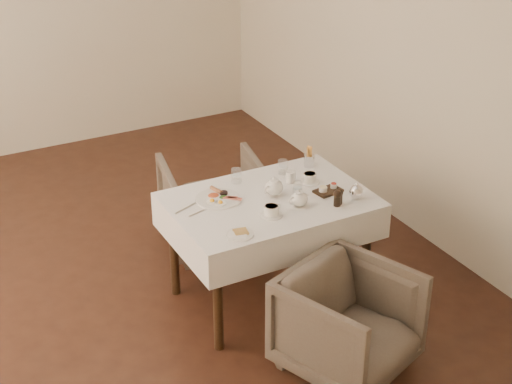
{
  "coord_description": "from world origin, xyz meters",
  "views": [
    {
      "loc": [
        -1.37,
        -4.59,
        3.09
      ],
      "look_at": [
        0.71,
        -0.71,
        0.82
      ],
      "focal_mm": 55.0,
      "sensor_mm": 36.0,
      "label": 1
    }
  ],
  "objects_px": {
    "armchair_near": "(348,323)",
    "armchair_far": "(214,204)",
    "breakfast_plate": "(218,198)",
    "teapot_centre": "(274,186)",
    "table": "(269,215)"
  },
  "relations": [
    {
      "from": "armchair_far",
      "to": "breakfast_plate",
      "type": "relative_size",
      "value": 2.54
    },
    {
      "from": "armchair_near",
      "to": "teapot_centre",
      "type": "relative_size",
      "value": 4.26
    },
    {
      "from": "table",
      "to": "armchair_near",
      "type": "height_order",
      "value": "table"
    },
    {
      "from": "table",
      "to": "breakfast_plate",
      "type": "distance_m",
      "value": 0.35
    },
    {
      "from": "armchair_near",
      "to": "armchair_far",
      "type": "distance_m",
      "value": 1.68
    },
    {
      "from": "armchair_far",
      "to": "breakfast_plate",
      "type": "xyz_separation_m",
      "value": [
        -0.28,
        -0.68,
        0.43
      ]
    },
    {
      "from": "table",
      "to": "armchair_far",
      "type": "xyz_separation_m",
      "value": [
        -0.01,
        0.82,
        -0.3
      ]
    },
    {
      "from": "armchair_near",
      "to": "armchair_far",
      "type": "height_order",
      "value": "armchair_far"
    },
    {
      "from": "armchair_far",
      "to": "teapot_centre",
      "type": "distance_m",
      "value": 0.93
    },
    {
      "from": "armchair_far",
      "to": "breakfast_plate",
      "type": "height_order",
      "value": "breakfast_plate"
    },
    {
      "from": "armchair_near",
      "to": "breakfast_plate",
      "type": "xyz_separation_m",
      "value": [
        -0.35,
        1.0,
        0.45
      ]
    },
    {
      "from": "table",
      "to": "armchair_near",
      "type": "xyz_separation_m",
      "value": [
        0.06,
        -0.86,
        -0.32
      ]
    },
    {
      "from": "breakfast_plate",
      "to": "armchair_far",
      "type": "bearing_deg",
      "value": 77.45
    },
    {
      "from": "breakfast_plate",
      "to": "armchair_near",
      "type": "bearing_deg",
      "value": -60.96
    },
    {
      "from": "breakfast_plate",
      "to": "table",
      "type": "bearing_deg",
      "value": -16.88
    }
  ]
}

